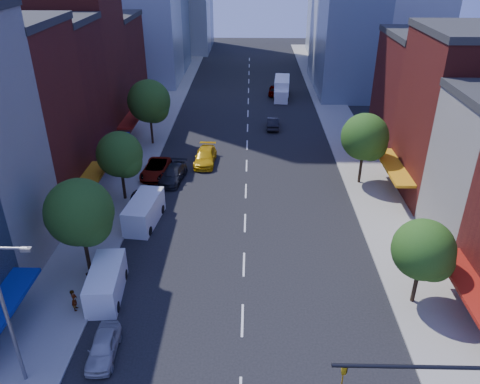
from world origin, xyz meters
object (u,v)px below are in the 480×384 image
(taxi, at_px, (205,157))
(traffic_car_far, at_px, (275,90))
(traffic_car_oncoming, at_px, (273,123))
(parked_car_second, at_px, (140,205))
(parked_car_third, at_px, (156,169))
(cargo_van_near, at_px, (106,284))
(parked_car_rear, at_px, (173,174))
(parked_car_front, at_px, (103,347))
(box_truck, at_px, (282,89))
(pedestrian_near, at_px, (74,300))
(pedestrian_far, at_px, (90,283))
(cargo_van_far, at_px, (144,212))

(taxi, distance_m, traffic_car_far, 28.53)
(traffic_car_oncoming, bearing_deg, parked_car_second, 62.26)
(parked_car_second, bearing_deg, traffic_car_oncoming, 58.52)
(parked_car_second, relative_size, taxi, 0.87)
(parked_car_third, xyz_separation_m, taxi, (4.92, 3.26, 0.03))
(cargo_van_near, distance_m, traffic_car_oncoming, 36.16)
(taxi, bearing_deg, cargo_van_near, -100.11)
(parked_car_rear, bearing_deg, parked_car_front, -83.94)
(parked_car_front, bearing_deg, box_truck, 73.09)
(parked_car_third, relative_size, parked_car_rear, 1.06)
(traffic_car_oncoming, xyz_separation_m, box_truck, (1.91, 14.03, 0.71))
(parked_car_front, distance_m, traffic_car_far, 56.18)
(parked_car_second, xyz_separation_m, traffic_car_far, (13.75, 38.08, 0.03))
(traffic_car_oncoming, height_order, box_truck, box_truck)
(traffic_car_far, bearing_deg, pedestrian_near, 78.33)
(parked_car_rear, relative_size, taxi, 0.95)
(taxi, xyz_separation_m, box_truck, (9.83, 25.45, 0.64))
(parked_car_second, distance_m, pedestrian_near, 13.10)
(taxi, height_order, pedestrian_far, pedestrian_far)
(parked_car_front, xyz_separation_m, box_truck, (13.37, 53.12, 0.77))
(traffic_car_oncoming, relative_size, box_truck, 0.57)
(cargo_van_far, relative_size, pedestrian_far, 3.10)
(parked_car_rear, xyz_separation_m, cargo_van_near, (-1.88, -18.00, 0.33))
(parked_car_front, height_order, pedestrian_near, pedestrian_near)
(traffic_car_far, bearing_deg, box_truck, 126.05)
(parked_car_second, xyz_separation_m, box_truck, (14.75, 36.40, 0.65))
(parked_car_second, height_order, taxi, taxi)
(box_truck, bearing_deg, pedestrian_near, -103.77)
(parked_car_rear, relative_size, pedestrian_far, 2.82)
(parked_car_third, xyz_separation_m, box_truck, (14.75, 28.72, 0.68))
(traffic_car_far, bearing_deg, pedestrian_far, 78.43)
(traffic_car_far, height_order, box_truck, box_truck)
(parked_car_rear, bearing_deg, cargo_van_far, -90.88)
(cargo_van_far, relative_size, traffic_car_far, 1.19)
(parked_car_rear, relative_size, cargo_van_far, 0.91)
(parked_car_front, xyz_separation_m, pedestrian_far, (-2.38, 5.27, 0.39))
(parked_car_third, relative_size, taxi, 1.00)
(cargo_van_far, height_order, taxi, cargo_van_far)
(pedestrian_near, bearing_deg, parked_car_second, -17.85)
(parked_car_third, xyz_separation_m, cargo_van_near, (0.12, -19.16, 0.32))
(parked_car_second, relative_size, parked_car_rear, 0.92)
(parked_car_rear, bearing_deg, parked_car_second, -99.45)
(box_truck, height_order, pedestrian_far, box_truck)
(cargo_van_near, xyz_separation_m, traffic_car_oncoming, (12.72, 33.84, -0.35))
(parked_car_second, distance_m, traffic_car_oncoming, 25.79)
(traffic_car_oncoming, relative_size, pedestrian_near, 2.75)
(pedestrian_near, bearing_deg, traffic_car_far, -27.70)
(cargo_van_near, bearing_deg, taxi, 73.05)
(traffic_car_oncoming, bearing_deg, pedestrian_far, 69.87)
(parked_car_front, relative_size, taxi, 0.72)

